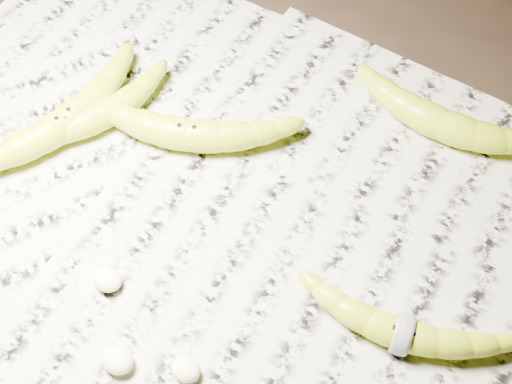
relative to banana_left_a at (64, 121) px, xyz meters
The scene contains 11 objects.
ground 0.25m from the banana_left_a, ahead, with size 3.00×3.00×0.00m, color black.
newspaper_patch 0.23m from the banana_left_a, ahead, with size 0.90×0.70×0.01m, color #B6B29C.
banana_left_a is the anchor object (origin of this frame).
banana_left_b 0.04m from the banana_left_a, 46.96° to the left, with size 0.18×0.06×0.04m, color #A5BE17, non-canonical shape.
banana_center 0.15m from the banana_left_a, 24.82° to the left, with size 0.22×0.07×0.04m, color #A5BE17, non-canonical shape.
banana_taped 0.45m from the banana_left_a, ahead, with size 0.20×0.05×0.03m, color #A5BE17, non-canonical shape.
banana_upper_a 0.45m from the banana_left_a, 31.26° to the left, with size 0.21×0.07×0.04m, color #A5BE17, non-canonical shape.
measuring_tape 0.45m from the banana_left_a, ahead, with size 0.04×0.04×0.00m, color white.
flesh_chunk_a 0.21m from the banana_left_a, 38.86° to the right, with size 0.03×0.03×0.02m, color #FFF9C5.
flesh_chunk_b 0.30m from the banana_left_a, 40.85° to the right, with size 0.03×0.03×0.02m, color #FFF9C5.
flesh_chunk_c 0.33m from the banana_left_a, 30.23° to the right, with size 0.03×0.02×0.02m, color #FFF9C5.
Camera 1 is at (0.21, -0.34, 0.69)m, focal length 50.00 mm.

